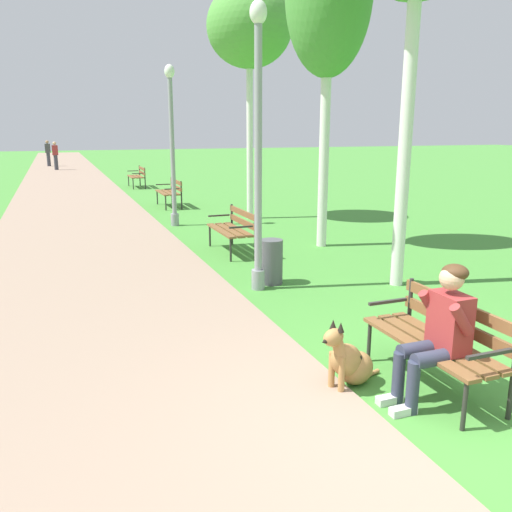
{
  "coord_description": "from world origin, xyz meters",
  "views": [
    {
      "loc": [
        -2.74,
        -2.83,
        2.37
      ],
      "look_at": [
        -0.61,
        2.79,
        0.9
      ],
      "focal_mm": 36.72,
      "sensor_mm": 36.0,
      "label": 1
    }
  ],
  "objects_px": {
    "park_bench_far": "(171,190)",
    "pedestrian_distant": "(55,156)",
    "dog_shepherd": "(349,361)",
    "lamp_post_near": "(258,148)",
    "park_bench_near": "(440,335)",
    "person_seated_on_near_bench": "(439,329)",
    "birch_tree_fourth": "(249,27)",
    "park_bench_mid": "(234,227)",
    "litter_bin": "(271,262)",
    "park_bench_furthest": "(138,175)",
    "pedestrian_further_distant": "(48,153)",
    "lamp_post_mid": "(172,145)"
  },
  "relations": [
    {
      "from": "park_bench_far",
      "to": "pedestrian_distant",
      "type": "relative_size",
      "value": 0.91
    },
    {
      "from": "park_bench_far",
      "to": "dog_shepherd",
      "type": "bearing_deg",
      "value": -94.05
    },
    {
      "from": "dog_shepherd",
      "to": "lamp_post_near",
      "type": "relative_size",
      "value": 0.2
    },
    {
      "from": "park_bench_near",
      "to": "person_seated_on_near_bench",
      "type": "height_order",
      "value": "person_seated_on_near_bench"
    },
    {
      "from": "person_seated_on_near_bench",
      "to": "lamp_post_near",
      "type": "distance_m",
      "value": 3.96
    },
    {
      "from": "birch_tree_fourth",
      "to": "pedestrian_distant",
      "type": "distance_m",
      "value": 20.58
    },
    {
      "from": "park_bench_mid",
      "to": "litter_bin",
      "type": "distance_m",
      "value": 2.24
    },
    {
      "from": "park_bench_near",
      "to": "litter_bin",
      "type": "xyz_separation_m",
      "value": [
        -0.17,
        3.68,
        -0.16
      ]
    },
    {
      "from": "park_bench_furthest",
      "to": "litter_bin",
      "type": "bearing_deg",
      "value": -90.5
    },
    {
      "from": "park_bench_far",
      "to": "person_seated_on_near_bench",
      "type": "bearing_deg",
      "value": -91.31
    },
    {
      "from": "person_seated_on_near_bench",
      "to": "pedestrian_further_distant",
      "type": "relative_size",
      "value": 0.76
    },
    {
      "from": "dog_shepherd",
      "to": "birch_tree_fourth",
      "type": "relative_size",
      "value": 0.14
    },
    {
      "from": "park_bench_mid",
      "to": "dog_shepherd",
      "type": "bearing_deg",
      "value": -97.57
    },
    {
      "from": "park_bench_far",
      "to": "lamp_post_near",
      "type": "height_order",
      "value": "lamp_post_near"
    },
    {
      "from": "park_bench_mid",
      "to": "pedestrian_further_distant",
      "type": "distance_m",
      "value": 26.96
    },
    {
      "from": "park_bench_far",
      "to": "pedestrian_distant",
      "type": "bearing_deg",
      "value": 100.87
    },
    {
      "from": "park_bench_mid",
      "to": "birch_tree_fourth",
      "type": "bearing_deg",
      "value": 65.44
    },
    {
      "from": "dog_shepherd",
      "to": "litter_bin",
      "type": "bearing_deg",
      "value": 79.81
    },
    {
      "from": "park_bench_mid",
      "to": "lamp_post_near",
      "type": "bearing_deg",
      "value": -100.11
    },
    {
      "from": "lamp_post_near",
      "to": "park_bench_furthest",
      "type": "bearing_deg",
      "value": 88.37
    },
    {
      "from": "birch_tree_fourth",
      "to": "litter_bin",
      "type": "relative_size",
      "value": 8.39
    },
    {
      "from": "park_bench_near",
      "to": "park_bench_mid",
      "type": "distance_m",
      "value": 5.9
    },
    {
      "from": "person_seated_on_near_bench",
      "to": "birch_tree_fourth",
      "type": "height_order",
      "value": "birch_tree_fourth"
    },
    {
      "from": "litter_bin",
      "to": "pedestrian_further_distant",
      "type": "relative_size",
      "value": 0.42
    },
    {
      "from": "litter_bin",
      "to": "park_bench_mid",
      "type": "bearing_deg",
      "value": 86.5
    },
    {
      "from": "lamp_post_near",
      "to": "birch_tree_fourth",
      "type": "bearing_deg",
      "value": 70.94
    },
    {
      "from": "park_bench_mid",
      "to": "person_seated_on_near_bench",
      "type": "bearing_deg",
      "value": -91.64
    },
    {
      "from": "park_bench_furthest",
      "to": "lamp_post_near",
      "type": "xyz_separation_m",
      "value": [
        -0.43,
        -14.94,
        1.58
      ]
    },
    {
      "from": "park_bench_far",
      "to": "person_seated_on_near_bench",
      "type": "distance_m",
      "value": 12.68
    },
    {
      "from": "park_bench_near",
      "to": "park_bench_furthest",
      "type": "xyz_separation_m",
      "value": [
        -0.04,
        18.41,
        0.0
      ]
    },
    {
      "from": "lamp_post_near",
      "to": "pedestrian_distant",
      "type": "distance_m",
      "value": 25.87
    },
    {
      "from": "lamp_post_mid",
      "to": "pedestrian_distant",
      "type": "distance_m",
      "value": 20.18
    },
    {
      "from": "person_seated_on_near_bench",
      "to": "pedestrian_distant",
      "type": "bearing_deg",
      "value": 95.67
    },
    {
      "from": "park_bench_near",
      "to": "pedestrian_distant",
      "type": "bearing_deg",
      "value": 96.12
    },
    {
      "from": "dog_shepherd",
      "to": "pedestrian_distant",
      "type": "distance_m",
      "value": 29.0
    },
    {
      "from": "pedestrian_distant",
      "to": "lamp_post_near",
      "type": "bearing_deg",
      "value": -84.09
    },
    {
      "from": "lamp_post_near",
      "to": "litter_bin",
      "type": "relative_size",
      "value": 5.78
    },
    {
      "from": "birch_tree_fourth",
      "to": "pedestrian_distant",
      "type": "height_order",
      "value": "birch_tree_fourth"
    },
    {
      "from": "lamp_post_near",
      "to": "lamp_post_mid",
      "type": "height_order",
      "value": "lamp_post_near"
    },
    {
      "from": "pedestrian_further_distant",
      "to": "park_bench_furthest",
      "type": "bearing_deg",
      "value": -76.15
    },
    {
      "from": "park_bench_mid",
      "to": "lamp_post_mid",
      "type": "xyz_separation_m",
      "value": [
        -0.47,
        3.29,
        1.48
      ]
    },
    {
      "from": "lamp_post_near",
      "to": "lamp_post_mid",
      "type": "bearing_deg",
      "value": 90.31
    },
    {
      "from": "litter_bin",
      "to": "dog_shepherd",
      "type": "bearing_deg",
      "value": -100.19
    },
    {
      "from": "park_bench_mid",
      "to": "park_bench_far",
      "type": "xyz_separation_m",
      "value": [
        0.12,
        6.55,
        0.0
      ]
    },
    {
      "from": "park_bench_furthest",
      "to": "dog_shepherd",
      "type": "bearing_deg",
      "value": -92.33
    },
    {
      "from": "birch_tree_fourth",
      "to": "pedestrian_further_distant",
      "type": "xyz_separation_m",
      "value": [
        -5.18,
        23.07,
        -3.98
      ]
    },
    {
      "from": "park_bench_near",
      "to": "dog_shepherd",
      "type": "height_order",
      "value": "park_bench_near"
    },
    {
      "from": "park_bench_far",
      "to": "litter_bin",
      "type": "distance_m",
      "value": 8.78
    },
    {
      "from": "park_bench_far",
      "to": "lamp_post_mid",
      "type": "bearing_deg",
      "value": -100.11
    },
    {
      "from": "person_seated_on_near_bench",
      "to": "dog_shepherd",
      "type": "relative_size",
      "value": 1.55
    }
  ]
}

